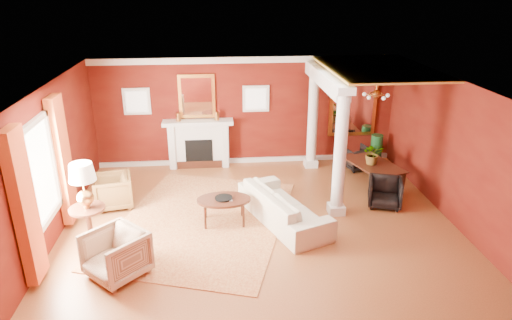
{
  "coord_description": "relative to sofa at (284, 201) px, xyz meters",
  "views": [
    {
      "loc": [
        -0.85,
        -8.3,
        4.72
      ],
      "look_at": [
        -0.01,
        0.7,
        1.15
      ],
      "focal_mm": 32.0,
      "sensor_mm": 36.0,
      "label": 1
    }
  ],
  "objects": [
    {
      "name": "ground",
      "position": [
        -0.51,
        -0.06,
        -0.48
      ],
      "size": [
        8.0,
        8.0,
        0.0
      ],
      "primitive_type": "plane",
      "color": "brown",
      "rests_on": "ground"
    },
    {
      "name": "flank_window_right",
      "position": [
        -0.26,
        3.4,
        1.32
      ],
      "size": [
        0.7,
        0.07,
        0.7
      ],
      "color": "silver",
      "rests_on": "room_shell"
    },
    {
      "name": "flank_window_left",
      "position": [
        -3.36,
        3.4,
        1.32
      ],
      "size": [
        0.7,
        0.07,
        0.7
      ],
      "color": "silver",
      "rests_on": "room_shell"
    },
    {
      "name": "dining_table",
      "position": [
        2.47,
        1.64,
        -0.03
      ],
      "size": [
        1.01,
        1.71,
        0.9
      ],
      "primitive_type": "imported",
      "rotation": [
        0.0,
        0.0,
        1.87
      ],
      "color": "black",
      "rests_on": "ground"
    },
    {
      "name": "coffee_book",
      "position": [
        -1.21,
        -0.01,
        0.18
      ],
      "size": [
        0.15,
        0.03,
        0.2
      ],
      "primitive_type": "imported",
      "rotation": [
        0.0,
        0.0,
        0.08
      ],
      "color": "black",
      "rests_on": "coffee_table"
    },
    {
      "name": "base_trim",
      "position": [
        -0.51,
        3.4,
        -0.42
      ],
      "size": [
        8.0,
        0.08,
        0.12
      ],
      "primitive_type": "cube",
      "color": "silver",
      "rests_on": "ground"
    },
    {
      "name": "sofa",
      "position": [
        0.0,
        0.0,
        0.0
      ],
      "size": [
        1.57,
        2.52,
        0.95
      ],
      "primitive_type": "imported",
      "rotation": [
        0.0,
        0.0,
        1.96
      ],
      "color": "beige",
      "rests_on": "ground"
    },
    {
      "name": "column_back",
      "position": [
        1.19,
        2.94,
        0.95
      ],
      "size": [
        0.36,
        0.36,
        2.8
      ],
      "color": "silver",
      "rests_on": "ground"
    },
    {
      "name": "header_beam",
      "position": [
        1.19,
        1.84,
        2.14
      ],
      "size": [
        0.3,
        3.2,
        0.32
      ],
      "primitive_type": "cube",
      "color": "silver",
      "rests_on": "column_front"
    },
    {
      "name": "crown_trim",
      "position": [
        -0.51,
        3.4,
        2.34
      ],
      "size": [
        8.0,
        0.08,
        0.16
      ],
      "primitive_type": "cube",
      "color": "silver",
      "rests_on": "room_shell"
    },
    {
      "name": "left_window",
      "position": [
        -4.4,
        -0.66,
        0.95
      ],
      "size": [
        0.21,
        2.55,
        2.6
      ],
      "color": "white",
      "rests_on": "room_shell"
    },
    {
      "name": "dining_chair_far",
      "position": [
        2.39,
        2.69,
        -0.15
      ],
      "size": [
        0.78,
        0.75,
        0.66
      ],
      "primitive_type": "imported",
      "rotation": [
        0.0,
        0.0,
        3.42
      ],
      "color": "black",
      "rests_on": "ground"
    },
    {
      "name": "chandelier",
      "position": [
        2.39,
        1.74,
        1.77
      ],
      "size": [
        0.6,
        0.62,
        0.75
      ],
      "color": "#AF7537",
      "rests_on": "room_shell"
    },
    {
      "name": "green_urn",
      "position": [
        2.99,
        2.94,
        -0.14
      ],
      "size": [
        0.35,
        0.35,
        0.85
      ],
      "color": "#15441E",
      "rests_on": "ground"
    },
    {
      "name": "dining_mirror",
      "position": [
        2.39,
        3.39,
        1.07
      ],
      "size": [
        1.3,
        0.07,
        1.7
      ],
      "color": "gold",
      "rests_on": "room_shell"
    },
    {
      "name": "potted_plant",
      "position": [
        2.4,
        1.59,
        0.63
      ],
      "size": [
        0.52,
        0.57,
        0.42
      ],
      "primitive_type": "imported",
      "rotation": [
        0.0,
        0.0,
        -0.07
      ],
      "color": "#26591E",
      "rests_on": "dining_table"
    },
    {
      "name": "side_table",
      "position": [
        -3.79,
        -0.53,
        0.66
      ],
      "size": [
        0.66,
        0.66,
        1.66
      ],
      "rotation": [
        0.0,
        0.0,
        0.11
      ],
      "color": "black",
      "rests_on": "ground"
    },
    {
      "name": "armchair_stripe",
      "position": [
        -3.1,
        -1.61,
        -0.02
      ],
      "size": [
        1.21,
        1.21,
        0.91
      ],
      "primitive_type": "imported",
      "rotation": [
        0.0,
        0.0,
        -0.78
      ],
      "color": "tan",
      "rests_on": "ground"
    },
    {
      "name": "room_shell",
      "position": [
        -0.51,
        -0.06,
        1.54
      ],
      "size": [
        8.04,
        7.04,
        2.92
      ],
      "color": "#5F190D",
      "rests_on": "ground"
    },
    {
      "name": "dining_chair_near",
      "position": [
        2.35,
        0.49,
        -0.12
      ],
      "size": [
        0.86,
        0.83,
        0.72
      ],
      "primitive_type": "imported",
      "rotation": [
        0.0,
        0.0,
        -0.3
      ],
      "color": "black",
      "rests_on": "ground"
    },
    {
      "name": "amber_ceiling",
      "position": [
        2.34,
        1.69,
        2.39
      ],
      "size": [
        2.3,
        3.4,
        0.04
      ],
      "primitive_type": "cube",
      "color": "gold",
      "rests_on": "room_shell"
    },
    {
      "name": "armchair_leopard",
      "position": [
        -3.66,
        1.03,
        -0.07
      ],
      "size": [
        0.88,
        0.92,
        0.82
      ],
      "primitive_type": "imported",
      "rotation": [
        0.0,
        0.0,
        -1.38
      ],
      "color": "black",
      "rests_on": "ground"
    },
    {
      "name": "overmantel_mirror",
      "position": [
        -1.81,
        3.39,
        1.42
      ],
      "size": [
        0.95,
        0.07,
        1.15
      ],
      "color": "gold",
      "rests_on": "fireplace"
    },
    {
      "name": "rug",
      "position": [
        -1.71,
        0.15,
        -0.47
      ],
      "size": [
        4.45,
        5.17,
        0.02
      ],
      "primitive_type": "cube",
      "rotation": [
        0.0,
        0.0,
        -0.3
      ],
      "color": "maroon",
      "rests_on": "ground"
    },
    {
      "name": "fireplace",
      "position": [
        -1.81,
        3.25,
        0.17
      ],
      "size": [
        1.85,
        0.42,
        1.29
      ],
      "color": "silver",
      "rests_on": "ground"
    },
    {
      "name": "coffee_table",
      "position": [
        -1.24,
        0.05,
        0.03
      ],
      "size": [
        1.11,
        1.11,
        0.56
      ],
      "rotation": [
        0.0,
        0.0,
        0.28
      ],
      "color": "black",
      "rests_on": "ground"
    },
    {
      "name": "column_front",
      "position": [
        1.19,
        0.24,
        0.95
      ],
      "size": [
        0.36,
        0.36,
        2.8
      ],
      "color": "silver",
      "rests_on": "ground"
    }
  ]
}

